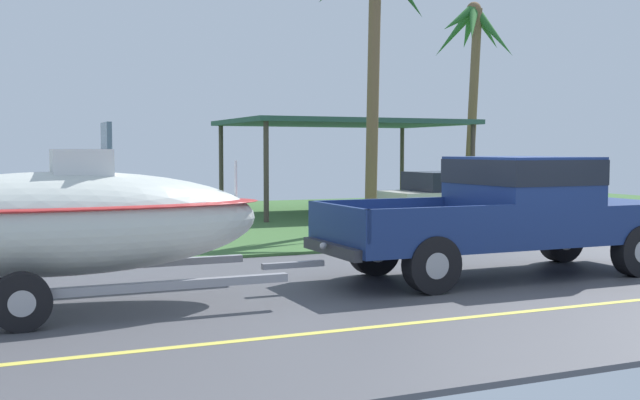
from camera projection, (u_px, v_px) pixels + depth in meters
The scene contains 7 objects.
ground at pixel (296, 230), 19.11m from camera, with size 36.00×22.00×0.11m.
pickup_truck_towing at pixel (519, 209), 12.08m from camera, with size 5.85×2.00×1.85m.
boat_on_trailer at pixel (60, 223), 9.37m from camera, with size 6.22×2.18×2.30m.
parked_sedan_far at pixel (464, 198), 20.67m from camera, with size 4.61×1.84×1.38m.
carport_awning at pixel (343, 125), 23.40m from camera, with size 6.96×4.72×2.85m.
palm_tree_near_left at pixel (472, 48), 25.68m from camera, with size 2.51×3.45×6.85m.
palm_tree_mid at pixel (374, 2), 18.44m from camera, with size 2.69×3.15×6.97m.
Camera 1 is at (-7.01, -9.31, 1.96)m, focal length 43.41 mm.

